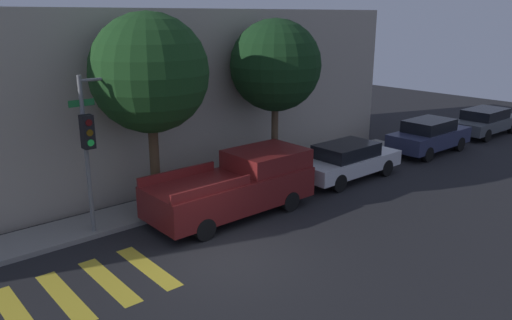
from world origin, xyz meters
The scene contains 11 objects.
ground_plane centered at (0.00, 0.00, 0.00)m, with size 60.00×60.00×0.00m, color black.
sidewalk centered at (0.00, 4.03, 0.07)m, with size 26.00×1.66×0.14m, color gray.
building_row centered at (0.00, 8.26, 3.11)m, with size 26.00×6.00×6.22m, color #A89E8E.
crosswalk centered at (-3.32, 0.80, 0.00)m, with size 3.55×2.60×0.00m.
traffic_light_pole centered at (-1.48, 3.37, 3.17)m, with size 2.57×0.56×4.52m.
pickup_truck centered at (2.14, 2.10, 0.94)m, with size 5.32×2.09×1.86m.
sedan_near_corner centered at (7.43, 2.10, 0.73)m, with size 4.49×1.75×1.38m.
sedan_middle centered at (13.14, 2.10, 0.80)m, with size 4.34×1.75×1.53m.
sedan_far_end centered at (18.52, 2.10, 0.73)m, with size 4.63×1.78×1.37m.
tree_near_corner centered at (0.29, 3.92, 4.35)m, with size 3.55×3.55×6.14m.
tree_midblock centered at (5.36, 3.92, 4.25)m, with size 3.30×3.30×5.92m.
Camera 1 is at (-6.96, -9.38, 6.02)m, focal length 35.00 mm.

